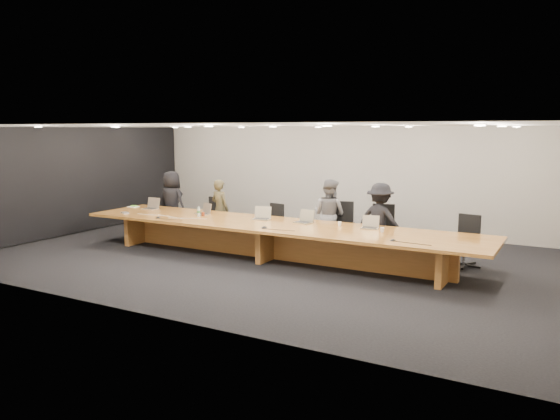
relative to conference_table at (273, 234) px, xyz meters
The scene contains 29 objects.
ground 0.52m from the conference_table, ahead, with size 12.00×12.00×0.00m, color black.
back_wall 4.10m from the conference_table, 90.00° to the left, with size 12.00×0.02×2.80m, color beige.
left_wall_panel 6.00m from the conference_table, behind, with size 0.08×7.84×2.74m, color black.
conference_table is the anchor object (origin of this frame).
chair_far_left 4.15m from the conference_table, 163.52° to the left, with size 0.59×0.59×1.16m, color black, non-canonical shape.
chair_left 2.78m from the conference_table, 154.20° to the left, with size 0.53×0.53×1.03m, color black, non-canonical shape.
chair_mid_left 1.39m from the conference_table, 121.53° to the left, with size 0.51×0.51×0.99m, color black, non-canonical shape.
chair_mid_right 1.62m from the conference_table, 50.93° to the left, with size 0.58×0.58×1.14m, color black, non-canonical shape.
chair_right 2.34m from the conference_table, 33.90° to the left, with size 0.58×0.58×1.14m, color black, non-canonical shape.
chair_far_right 3.88m from the conference_table, 18.30° to the left, with size 0.54×0.54×1.06m, color black, non-canonical shape.
person_a 3.92m from the conference_table, 162.52° to the left, with size 0.80×0.52×1.64m, color black.
person_b 2.52m from the conference_table, 151.62° to the left, with size 0.54×0.36×1.49m, color #3C3520.
person_c 1.49m from the conference_table, 60.13° to the left, with size 0.79×0.62×1.62m, color #58585A.
person_d 2.27m from the conference_table, 29.82° to the left, with size 1.04×0.60×1.61m, color black.
laptop_a 3.75m from the conference_table, behind, with size 0.37×0.27×0.29m, color #C7B298, non-canonical shape.
laptop_b 2.12m from the conference_table, behind, with size 0.34×0.25×0.27m, color tan, non-canonical shape.
laptop_c 0.68m from the conference_table, 147.32° to the left, with size 0.37×0.27×0.29m, color #BFB192, non-canonical shape.
laptop_d 0.74m from the conference_table, 35.73° to the left, with size 0.36×0.26×0.29m, color tan, non-canonical shape.
laptop_e 2.06m from the conference_table, 12.09° to the left, with size 0.34×0.25×0.27m, color tan, non-canonical shape.
water_bottle 1.98m from the conference_table, behind, with size 0.07×0.07×0.21m, color silver.
amber_mug 1.91m from the conference_table, behind, with size 0.07×0.07×0.09m, color maroon.
paper_cup_near 1.43m from the conference_table, 17.13° to the left, with size 0.07×0.07×0.09m, color white.
paper_cup_far 2.35m from the conference_table, ahead, with size 0.08×0.08×0.09m, color silver.
notepad 4.38m from the conference_table, behind, with size 0.26×0.20×0.02m, color silver.
lime_gadget 4.37m from the conference_table, behind, with size 0.16×0.09×0.03m, color #62BA31.
av_box 3.82m from the conference_table, behind, with size 0.18×0.13×0.03m, color #B1B0B6.
mic_left 2.71m from the conference_table, 167.02° to the right, with size 0.12×0.12×0.03m, color black.
mic_center 0.60m from the conference_table, 79.38° to the right, with size 0.13×0.13×0.03m, color black.
mic_right 2.82m from the conference_table, 10.78° to the right, with size 0.12×0.12×0.03m, color black.
Camera 1 is at (5.62, -9.83, 2.72)m, focal length 35.00 mm.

